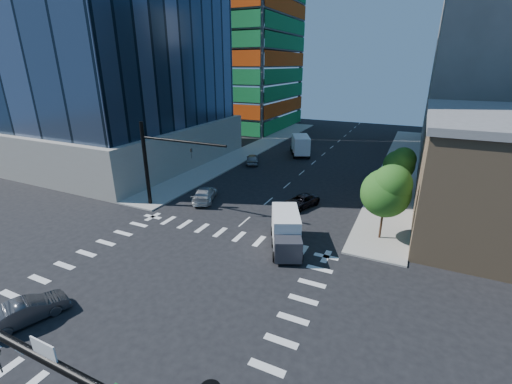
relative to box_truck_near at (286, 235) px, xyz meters
The scene contains 14 objects.
ground 10.54m from the box_truck_near, 122.00° to the right, with size 160.00×160.00×0.00m, color black.
road_markings 10.54m from the box_truck_near, 122.00° to the right, with size 20.00×20.00×0.01m, color silver.
sidewalk_ne 31.92m from the box_truck_near, 77.40° to the left, with size 5.00×60.00×0.15m, color #97958F.
sidewalk_nw 36.00m from the box_truck_near, 120.10° to the left, with size 5.00×60.00×0.15m, color #97958F.
construction_building 66.67m from the box_truck_near, 121.85° to the left, with size 25.16×34.50×70.60m.
signal_mast_nw 16.31m from the box_truck_near, behind, with size 10.20×0.40×9.00m.
tree_south 9.33m from the box_truck_near, 35.38° to the left, with size 4.16×4.16×6.82m.
tree_north 18.76m from the box_truck_near, 66.56° to the left, with size 3.54×3.52×5.78m.
car_nb_far 9.23m from the box_truck_near, 100.86° to the left, with size 2.14×4.65×1.29m, color black.
car_sb_near 13.69m from the box_truck_near, 153.07° to the left, with size 2.15×5.28×1.53m, color silver.
car_sb_mid 26.47m from the box_truck_near, 122.05° to the left, with size 1.81×4.51×1.54m, color gray.
car_sb_cross 18.47m from the box_truck_near, 126.46° to the right, with size 1.54×4.42×1.46m, color #414145.
box_truck_near is the anchor object (origin of this frame).
box_truck_far 32.52m from the box_truck_near, 106.51° to the left, with size 5.24×7.06×3.41m.
Camera 1 is at (14.18, -15.22, 14.62)m, focal length 24.00 mm.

